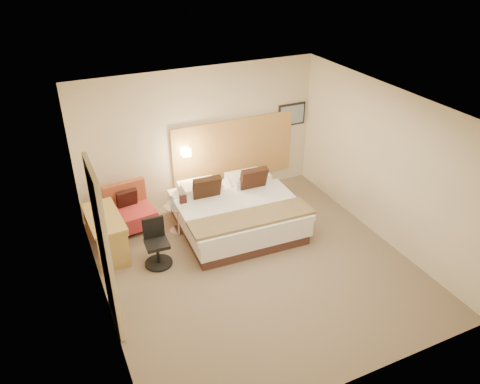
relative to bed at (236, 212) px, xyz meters
name	(u,v)px	position (x,y,z in m)	size (l,w,h in m)	color
floor	(257,266)	(-0.17, -1.19, -0.34)	(4.80, 5.00, 0.02)	#786650
ceiling	(260,108)	(-0.17, -1.19, 2.38)	(4.80, 5.00, 0.02)	white
wall_back	(200,137)	(-0.17, 1.32, 1.02)	(4.80, 0.02, 2.70)	beige
wall_front	(363,299)	(-0.17, -3.70, 1.02)	(4.80, 0.02, 2.70)	beige
wall_left	(95,233)	(-2.58, -1.19, 1.02)	(0.02, 5.00, 2.70)	beige
wall_right	(385,165)	(2.24, -1.19, 1.02)	(0.02, 5.00, 2.70)	beige
headboard_panel	(234,150)	(0.53, 1.28, 0.62)	(2.60, 0.04, 1.30)	#BC8949
art_frame	(292,114)	(1.85, 1.29, 1.17)	(0.62, 0.03, 0.47)	black
art_canvas	(292,115)	(1.85, 1.27, 1.17)	(0.54, 0.01, 0.39)	gray
lamp_arm	(185,151)	(-0.52, 1.23, 0.82)	(0.02, 0.02, 0.12)	silver
lamp_shade	(186,152)	(-0.52, 1.17, 0.82)	(0.15, 0.15, 0.15)	#F9E8C2
curtain	(104,250)	(-2.53, -1.44, 0.89)	(0.06, 0.90, 2.42)	beige
bottle_a	(173,201)	(-1.08, 0.36, 0.31)	(0.06, 0.06, 0.20)	#8CBCD8
menu_folder	(183,200)	(-0.91, 0.29, 0.32)	(0.13, 0.05, 0.22)	#351916
bed	(236,212)	(0.00, 0.00, 0.00)	(2.18, 2.12, 1.03)	#442822
lounge_chair	(130,211)	(-1.76, 0.84, 0.00)	(0.86, 0.77, 0.83)	tan
side_table	(178,216)	(-1.00, 0.33, -0.03)	(0.52, 0.52, 0.55)	silver
desk	(106,224)	(-2.28, 0.22, 0.24)	(0.58, 1.18, 0.73)	#B49246
desk_chair	(157,246)	(-1.62, -0.43, 0.00)	(0.48, 0.48, 0.80)	black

